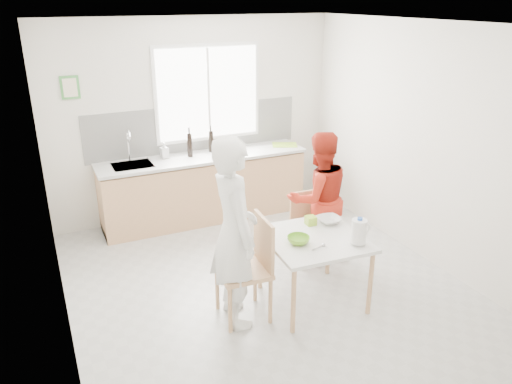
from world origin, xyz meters
The scene contains 21 objects.
ground centered at (0.00, 0.00, 0.00)m, with size 4.50×4.50×0.00m, color #B7B7B2.
room_shell centered at (0.00, 0.00, 1.64)m, with size 4.50×4.50×4.50m.
window centered at (0.20, 2.23, 1.70)m, with size 1.50×0.06×1.30m.
backsplash centered at (0.00, 2.24, 1.23)m, with size 3.00×0.02×0.65m, color white.
picture_frame centered at (-1.55, 2.23, 1.90)m, with size 0.22×0.03×0.28m.
kitchen_counter centered at (0.00, 1.95, 0.42)m, with size 2.84×0.64×1.37m.
dining_table centered at (0.32, -0.44, 0.64)m, with size 0.99×0.99×0.72m.
chair_left centered at (-0.35, -0.40, 0.56)m, with size 0.50×0.50×1.02m.
chair_far centered at (0.72, 0.35, 0.45)m, with size 0.40×0.40×0.82m.
person_white centered at (-0.51, -0.39, 0.92)m, with size 0.67×0.44×1.83m, color white.
person_red centered at (0.80, 0.28, 0.78)m, with size 0.76×0.59×1.56m, color red.
bowl_green centered at (0.11, -0.48, 0.75)m, with size 0.22×0.22×0.07m, color #70B529.
bowl_white centered at (0.63, -0.21, 0.75)m, with size 0.24×0.24×0.06m, color silver.
milk_jug centered at (0.62, -0.74, 0.86)m, with size 0.20×0.15×0.26m.
green_box centered at (0.43, -0.17, 0.76)m, with size 0.10×0.10×0.09m, color #99C82E.
spoon centered at (0.22, -0.66, 0.73)m, with size 0.01×0.01×0.16m, color #A5A5AA.
cutting_board centered at (1.24, 1.93, 0.93)m, with size 0.35×0.25×0.01m, color #9ED230.
wine_bottle_a centered at (-0.17, 1.99, 1.08)m, with size 0.07×0.07×0.32m, color black.
wine_bottle_b centered at (0.17, 2.08, 1.07)m, with size 0.07×0.07×0.30m, color black.
jar_amber centered at (0.25, 2.03, 1.00)m, with size 0.06×0.06×0.16m, color #944E20.
soap_bottle centered at (-0.50, 2.07, 1.03)m, with size 0.10×0.10×0.21m, color #999999.
Camera 1 is at (-2.04, -4.19, 2.93)m, focal length 35.00 mm.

